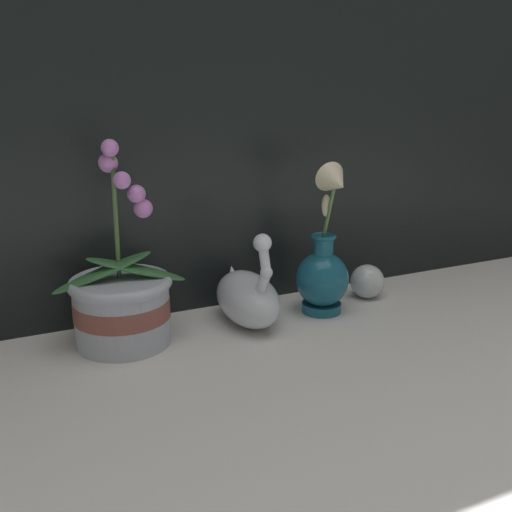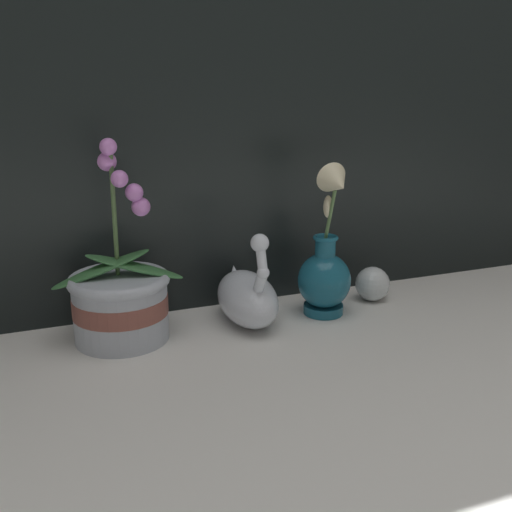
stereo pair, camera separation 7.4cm
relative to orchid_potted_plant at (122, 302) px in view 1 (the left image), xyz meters
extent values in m
plane|color=silver|center=(0.26, -0.12, -0.08)|extent=(2.80, 2.80, 0.00)
cube|color=black|center=(0.26, 0.12, 0.52)|extent=(2.80, 0.03, 1.20)
cylinder|color=#B2BCCC|center=(0.00, 0.00, -0.02)|extent=(0.17, 0.17, 0.12)
cylinder|color=brown|center=(0.00, 0.00, -0.01)|extent=(0.17, 0.17, 0.03)
torus|color=#B2BCCC|center=(0.00, 0.00, 0.04)|extent=(0.18, 0.18, 0.02)
cylinder|color=#4C6B3D|center=(0.00, 0.00, 0.16)|extent=(0.01, 0.02, 0.23)
ellipsoid|color=#38703D|center=(0.03, 0.00, 0.06)|extent=(0.18, 0.08, 0.06)
ellipsoid|color=#38703D|center=(-0.03, 0.00, 0.06)|extent=(0.18, 0.06, 0.07)
sphere|color=#C67AD1|center=(0.00, 0.00, 0.27)|extent=(0.03, 0.03, 0.03)
sphere|color=#C67AD1|center=(-0.01, 0.01, 0.25)|extent=(0.03, 0.03, 0.03)
sphere|color=#C67AD1|center=(0.01, -0.02, 0.22)|extent=(0.03, 0.03, 0.03)
sphere|color=#C67AD1|center=(0.03, -0.02, 0.20)|extent=(0.03, 0.03, 0.03)
sphere|color=#C67AD1|center=(0.04, -0.02, 0.17)|extent=(0.03, 0.03, 0.03)
ellipsoid|color=silver|center=(0.24, -0.01, -0.03)|extent=(0.11, 0.19, 0.10)
cone|color=silver|center=(0.24, 0.06, -0.01)|extent=(0.05, 0.07, 0.08)
cylinder|color=silver|center=(0.24, -0.08, 0.03)|extent=(0.02, 0.05, 0.06)
sphere|color=silver|center=(0.24, -0.10, 0.05)|extent=(0.02, 0.02, 0.02)
cylinder|color=silver|center=(0.24, -0.09, 0.08)|extent=(0.02, 0.03, 0.06)
sphere|color=silver|center=(0.24, -0.08, 0.10)|extent=(0.03, 0.03, 0.03)
cylinder|color=#195B75|center=(0.40, -0.02, -0.07)|extent=(0.08, 0.08, 0.02)
ellipsoid|color=#195B75|center=(0.40, -0.02, -0.01)|extent=(0.11, 0.11, 0.11)
cylinder|color=#195B75|center=(0.40, -0.02, 0.06)|extent=(0.04, 0.04, 0.04)
torus|color=#195B75|center=(0.40, -0.02, 0.08)|extent=(0.05, 0.05, 0.01)
cylinder|color=#567A47|center=(0.40, -0.04, 0.13)|extent=(0.01, 0.04, 0.10)
cone|color=beige|center=(0.40, -0.06, 0.20)|extent=(0.06, 0.07, 0.07)
ellipsoid|color=beige|center=(0.40, -0.03, 0.15)|extent=(0.02, 0.02, 0.04)
sphere|color=silver|center=(0.54, 0.01, -0.04)|extent=(0.07, 0.07, 0.07)
camera|label=1|loc=(-0.20, -1.01, 0.39)|focal=42.00mm
camera|label=2|loc=(-0.13, -1.04, 0.39)|focal=42.00mm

